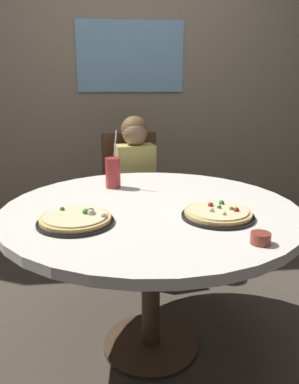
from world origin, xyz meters
The scene contains 9 objects.
ground_plane centered at (0.00, 0.00, 0.00)m, with size 8.00×8.00×0.00m, color #4C4238.
wall_with_window centered at (0.00, 1.66, 1.45)m, with size 5.20×0.14×2.90m.
dining_table centered at (0.00, 0.00, 0.66)m, with size 1.34×1.34×0.75m.
chair_wooden centered at (-0.01, 1.01, 0.53)m, with size 0.45×0.45×0.95m.
diner_child centered at (0.01, 0.83, 0.48)m, with size 0.30×0.43×1.08m.
pizza_veggie centered at (0.26, -0.19, 0.77)m, with size 0.30×0.30×0.05m.
pizza_cheese centered at (-0.32, -0.19, 0.77)m, with size 0.30×0.30×0.05m.
soda_cup centered at (-0.16, 0.33, 0.83)m, with size 0.08×0.08×0.31m.
sauce_bowl centered at (0.32, -0.46, 0.77)m, with size 0.07×0.07×0.04m, color brown.
Camera 1 is at (-0.19, -1.59, 1.27)m, focal length 34.55 mm.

